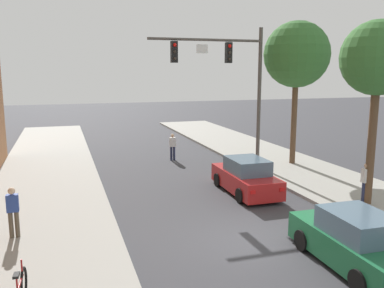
{
  "coord_description": "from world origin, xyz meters",
  "views": [
    {
      "loc": [
        -5.65,
        -11.19,
        5.38
      ],
      "look_at": [
        0.14,
        6.9,
        2.0
      ],
      "focal_mm": 38.33,
      "sensor_mm": 36.0,
      "label": 1
    }
  ],
  "objects": [
    {
      "name": "pedestrian_crossing_road",
      "position": [
        0.71,
        12.54,
        0.91
      ],
      "size": [
        0.36,
        0.22,
        1.64
      ],
      "color": "#232847",
      "rests_on": "ground"
    },
    {
      "name": "pedestrian_sidewalk_left_walker",
      "position": [
        -7.27,
        2.33,
        1.06
      ],
      "size": [
        0.36,
        0.22,
        1.64
      ],
      "color": "brown",
      "rests_on": "sidewalk_left"
    },
    {
      "name": "street_tree_second",
      "position": [
        6.93,
        9.1,
        6.26
      ],
      "size": [
        3.66,
        3.66,
        7.98
      ],
      "color": "brown",
      "rests_on": "sidewalk_right"
    },
    {
      "name": "car_following_green",
      "position": [
        1.89,
        -2.41,
        0.72
      ],
      "size": [
        1.93,
        4.28,
        1.6
      ],
      "color": "#1E663D",
      "rests_on": "ground"
    },
    {
      "name": "pedestrian_sidewalk_right_walker",
      "position": [
        5.82,
        1.79,
        1.06
      ],
      "size": [
        0.36,
        0.22,
        1.64
      ],
      "color": "#232847",
      "rests_on": "sidewalk_right"
    },
    {
      "name": "ground_plane",
      "position": [
        0.0,
        0.0,
        0.0
      ],
      "size": [
        120.0,
        120.0,
        0.0
      ],
      "primitive_type": "plane",
      "color": "#38383D"
    },
    {
      "name": "car_lead_red",
      "position": [
        2.03,
        4.93,
        0.72
      ],
      "size": [
        1.86,
        4.25,
        1.6
      ],
      "color": "#B21E1E",
      "rests_on": "ground"
    },
    {
      "name": "street_tree_nearest",
      "position": [
        5.9,
        1.74,
        5.82
      ],
      "size": [
        2.86,
        2.86,
        7.17
      ],
      "color": "brown",
      "rests_on": "sidewalk_right"
    },
    {
      "name": "sidewalk_left",
      "position": [
        -6.5,
        0.0,
        0.07
      ],
      "size": [
        5.0,
        60.0,
        0.15
      ],
      "primitive_type": "cube",
      "color": "#99968E",
      "rests_on": "ground"
    },
    {
      "name": "traffic_signal_mast",
      "position": [
        2.87,
        8.89,
        5.32
      ],
      "size": [
        6.19,
        0.38,
        7.5
      ],
      "color": "#514C47",
      "rests_on": "sidewalk_right"
    }
  ]
}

